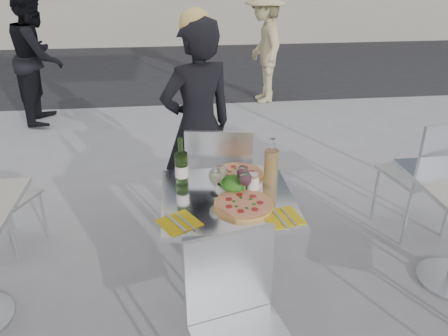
{
  "coord_description": "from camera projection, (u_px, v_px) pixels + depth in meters",
  "views": [
    {
      "loc": [
        -0.26,
        -2.08,
        1.95
      ],
      "look_at": [
        0.0,
        0.15,
        0.85
      ],
      "focal_mm": 35.0,
      "sensor_mm": 36.0,
      "label": 1
    }
  ],
  "objects": [
    {
      "name": "ground",
      "position": [
        227.0,
        300.0,
        2.74
      ],
      "size": [
        80.0,
        80.0,
        0.0
      ],
      "primitive_type": "plane",
      "color": "slate"
    },
    {
      "name": "street_asphalt",
      "position": [
        186.0,
        65.0,
        8.53
      ],
      "size": [
        24.0,
        5.0,
        0.0
      ],
      "primitive_type": "cube",
      "color": "black",
      "rests_on": "ground"
    },
    {
      "name": "main_table",
      "position": [
        227.0,
        228.0,
        2.5
      ],
      "size": [
        0.72,
        0.72,
        0.75
      ],
      "color": "#B7BABF",
      "rests_on": "ground"
    },
    {
      "name": "chair_far",
      "position": [
        220.0,
        178.0,
        3.0
      ],
      "size": [
        0.5,
        0.51,
        0.96
      ],
      "rotation": [
        0.0,
        0.0,
        2.98
      ],
      "color": "silver",
      "rests_on": "ground"
    },
    {
      "name": "chair_near",
      "position": [
        239.0,
        318.0,
        1.89
      ],
      "size": [
        0.5,
        0.51,
        0.9
      ],
      "rotation": [
        0.0,
        0.0,
        0.24
      ],
      "color": "silver",
      "rests_on": "ground"
    },
    {
      "name": "side_chair_rfar",
      "position": [
        428.0,
        169.0,
        3.13
      ],
      "size": [
        0.51,
        0.52,
        0.95
      ],
      "rotation": [
        0.0,
        0.0,
        3.34
      ],
      "color": "silver",
      "rests_on": "ground"
    },
    {
      "name": "woman_diner",
      "position": [
        198.0,
        127.0,
        3.24
      ],
      "size": [
        0.69,
        0.59,
        1.59
      ],
      "primitive_type": "imported",
      "rotation": [
        0.0,
        0.0,
        3.57
      ],
      "color": "black",
      "rests_on": "ground"
    },
    {
      "name": "pedestrian_a",
      "position": [
        38.0,
        57.0,
        5.37
      ],
      "size": [
        0.64,
        0.81,
        1.63
      ],
      "primitive_type": "imported",
      "rotation": [
        0.0,
        0.0,
        1.6
      ],
      "color": "black",
      "rests_on": "ground"
    },
    {
      "name": "pedestrian_b",
      "position": [
        264.0,
        47.0,
        6.13
      ],
      "size": [
        0.6,
        1.02,
        1.56
      ],
      "primitive_type": "imported",
      "rotation": [
        0.0,
        0.0,
        4.73
      ],
      "color": "tan",
      "rests_on": "ground"
    },
    {
      "name": "pizza_near",
      "position": [
        244.0,
        205.0,
        2.31
      ],
      "size": [
        0.31,
        0.31,
        0.02
      ],
      "color": "tan",
      "rests_on": "main_table"
    },
    {
      "name": "pizza_far",
      "position": [
        238.0,
        175.0,
        2.6
      ],
      "size": [
        0.34,
        0.34,
        0.03
      ],
      "color": "white",
      "rests_on": "main_table"
    },
    {
      "name": "salad_plate",
      "position": [
        234.0,
        185.0,
        2.45
      ],
      "size": [
        0.22,
        0.22,
        0.09
      ],
      "color": "white",
      "rests_on": "main_table"
    },
    {
      "name": "wine_bottle",
      "position": [
        181.0,
        167.0,
        2.48
      ],
      "size": [
        0.08,
        0.08,
        0.29
      ],
      "color": "#2E4E1D",
      "rests_on": "main_table"
    },
    {
      "name": "carafe",
      "position": [
        271.0,
        167.0,
        2.47
      ],
      "size": [
        0.08,
        0.08,
        0.29
      ],
      "color": "tan",
      "rests_on": "main_table"
    },
    {
      "name": "sugar_shaker",
      "position": [
        253.0,
        183.0,
        2.44
      ],
      "size": [
        0.06,
        0.06,
        0.11
      ],
      "color": "white",
      "rests_on": "main_table"
    },
    {
      "name": "wineglass_white_a",
      "position": [
        215.0,
        177.0,
        2.38
      ],
      "size": [
        0.07,
        0.07,
        0.16
      ],
      "color": "white",
      "rests_on": "main_table"
    },
    {
      "name": "wineglass_white_b",
      "position": [
        221.0,
        173.0,
        2.42
      ],
      "size": [
        0.07,
        0.07,
        0.16
      ],
      "color": "white",
      "rests_on": "main_table"
    },
    {
      "name": "wineglass_red_a",
      "position": [
        245.0,
        180.0,
        2.35
      ],
      "size": [
        0.07,
        0.07,
        0.16
      ],
      "color": "white",
      "rests_on": "main_table"
    },
    {
      "name": "wineglass_red_b",
      "position": [
        243.0,
        173.0,
        2.42
      ],
      "size": [
        0.07,
        0.07,
        0.16
      ],
      "color": "white",
      "rests_on": "main_table"
    },
    {
      "name": "napkin_left",
      "position": [
        179.0,
        222.0,
        2.17
      ],
      "size": [
        0.25,
        0.25,
        0.01
      ],
      "rotation": [
        0.0,
        0.0,
        0.52
      ],
      "color": "gold",
      "rests_on": "main_table"
    },
    {
      "name": "napkin_right",
      "position": [
        282.0,
        217.0,
        2.21
      ],
      "size": [
        0.21,
        0.21,
        0.01
      ],
      "rotation": [
        0.0,
        0.0,
        0.22
      ],
      "color": "gold",
      "rests_on": "main_table"
    }
  ]
}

